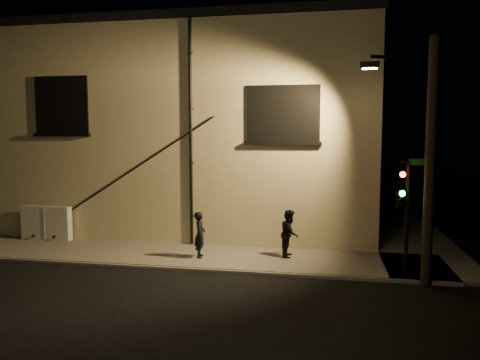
% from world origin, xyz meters
% --- Properties ---
extents(ground, '(90.00, 90.00, 0.00)m').
position_xyz_m(ground, '(0.00, 0.00, 0.00)').
color(ground, black).
extents(sidewalk, '(21.00, 16.00, 0.12)m').
position_xyz_m(sidewalk, '(1.22, 4.39, 0.06)').
color(sidewalk, slate).
rests_on(sidewalk, ground).
extents(building, '(16.20, 12.23, 8.80)m').
position_xyz_m(building, '(-3.00, 8.99, 4.40)').
color(building, beige).
rests_on(building, ground).
extents(utility_cabinet, '(2.02, 0.34, 1.33)m').
position_xyz_m(utility_cabinet, '(-7.68, 2.70, 0.79)').
color(utility_cabinet, silver).
rests_on(utility_cabinet, sidewalk).
extents(pedestrian_a, '(0.46, 0.62, 1.55)m').
position_xyz_m(pedestrian_a, '(-1.01, 1.21, 0.89)').
color(pedestrian_a, black).
rests_on(pedestrian_a, sidewalk).
extents(pedestrian_b, '(0.66, 0.82, 1.60)m').
position_xyz_m(pedestrian_b, '(1.96, 1.85, 0.92)').
color(pedestrian_b, black).
rests_on(pedestrian_b, sidewalk).
extents(traffic_signal, '(1.35, 2.02, 3.43)m').
position_xyz_m(traffic_signal, '(5.31, 0.40, 2.42)').
color(traffic_signal, black).
rests_on(traffic_signal, sidewalk).
extents(streetlamp_pole, '(2.02, 1.38, 6.91)m').
position_xyz_m(streetlamp_pole, '(5.86, -0.04, 3.69)').
color(streetlamp_pole, black).
rests_on(streetlamp_pole, ground).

